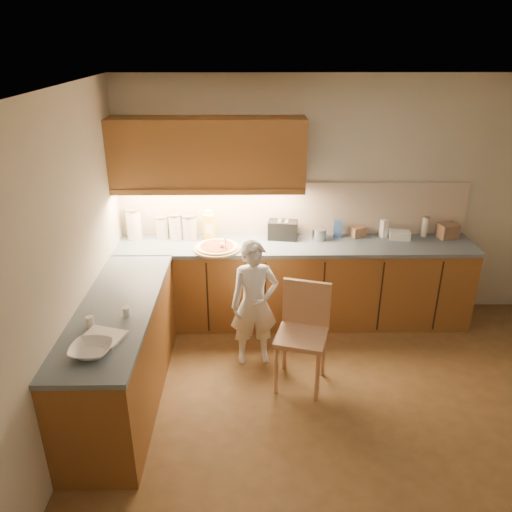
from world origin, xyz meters
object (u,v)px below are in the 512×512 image
pizza_on_board (217,248)px  wooden_chair (303,327)px  toaster (283,230)px  child (254,304)px  oil_jug (209,226)px

pizza_on_board → wooden_chair: size_ratio=0.50×
pizza_on_board → toaster: toaster is taller
pizza_on_board → child: (0.37, -0.61, -0.32)m
wooden_chair → oil_jug: oil_jug is taller
wooden_chair → oil_jug: size_ratio=2.92×
toaster → pizza_on_board: bearing=-148.4°
pizza_on_board → oil_jug: 0.32m
oil_jug → toaster: (0.79, 0.02, -0.05)m
child → toaster: size_ratio=3.75×
oil_jug → child: bearing=-61.9°
child → toaster: (0.31, 0.90, 0.40)m
pizza_on_board → toaster: bearing=23.2°
child → oil_jug: oil_jug is taller
toaster → child: bearing=-100.8°
pizza_on_board → wooden_chair: pizza_on_board is taller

